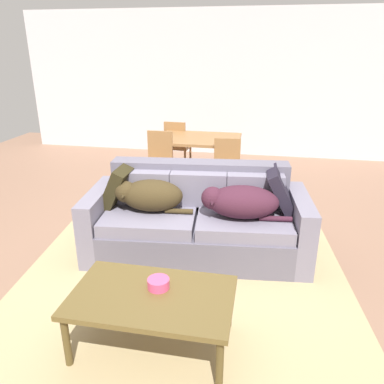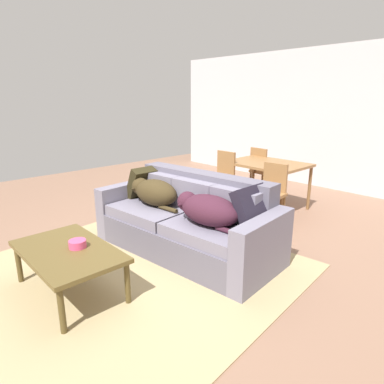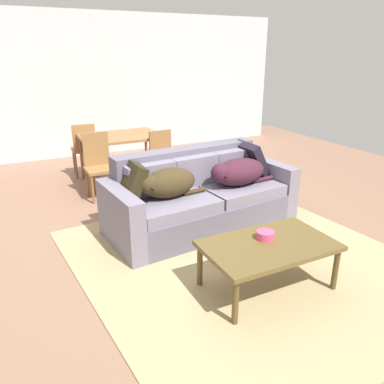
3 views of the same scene
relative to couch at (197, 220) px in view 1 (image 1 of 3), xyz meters
The scene contains 14 objects.
ground_plane 0.41m from the couch, behind, with size 10.00×10.00×0.00m, color #8B6651.
back_partition 4.14m from the couch, 93.04° to the left, with size 8.00×0.12×2.70m, color silver.
area_rug 1.00m from the couch, 89.64° to the right, with size 3.03×3.29×0.01m, color tan.
couch is the anchor object (origin of this frame).
dog_on_left_cushion 0.58m from the couch, 163.45° to the right, with size 0.79×0.42×0.32m.
dog_on_right_cushion 0.54m from the couch, 16.82° to the right, with size 0.87×0.46×0.31m.
throw_pillow_by_left_arm 0.90m from the couch, behind, with size 0.13×0.42×0.42m, color black.
throw_pillow_by_right_arm 0.90m from the couch, ahead, with size 0.11×0.45×0.45m, color black.
coffee_table 1.42m from the couch, 92.67° to the right, with size 1.12×0.68×0.44m.
bowl_on_coffee_table 1.34m from the couch, 91.80° to the right, with size 0.16×0.16×0.07m, color #EA4C7F.
dining_table 2.09m from the couch, 99.53° to the left, with size 1.21×0.90×0.75m.
dining_chair_near_left 1.71m from the couch, 119.08° to the left, with size 0.40×0.40×0.92m.
dining_chair_near_right 1.46m from the couch, 84.21° to the left, with size 0.44×0.44×0.87m.
dining_chair_far_left 2.70m from the couch, 107.58° to the left, with size 0.43×0.43×0.88m.
Camera 1 is at (0.83, -3.50, 2.03)m, focal length 35.43 mm.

